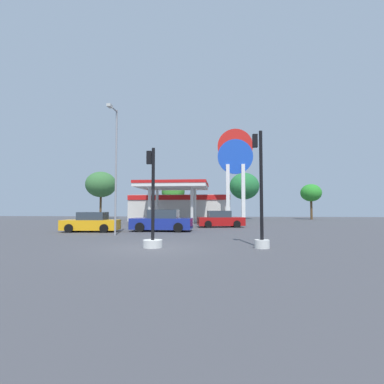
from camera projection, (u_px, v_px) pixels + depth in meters
name	position (u px, v px, depth m)	size (l,w,h in m)	color
ground_plane	(151.00, 248.00, 12.29)	(90.00, 90.00, 0.00)	#47474C
gas_station	(180.00, 206.00, 37.97)	(12.88, 12.80, 4.53)	beige
station_pole_sign	(235.00, 163.00, 33.27)	(4.03, 0.56, 10.81)	white
car_0	(91.00, 223.00, 20.58)	(4.02, 2.04, 1.39)	black
car_1	(162.00, 221.00, 21.08)	(4.42, 2.06, 1.57)	black
car_2	(220.00, 220.00, 25.63)	(4.29, 2.44, 1.45)	black
traffic_signal_0	(152.00, 223.00, 12.42)	(0.83, 0.83, 4.28)	silver
traffic_signal_1	(261.00, 210.00, 12.26)	(0.64, 0.67, 4.98)	silver
tree_0	(101.00, 185.00, 45.26)	(4.70, 4.70, 7.35)	brown
tree_1	(173.00, 191.00, 43.24)	(3.43, 3.43, 5.88)	brown
tree_2	(244.00, 186.00, 44.02)	(4.47, 4.47, 7.02)	brown
tree_3	(311.00, 193.00, 42.75)	(2.99, 2.99, 5.20)	brown
corner_streetlamp	(115.00, 160.00, 18.06)	(0.24, 1.48, 7.89)	gray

